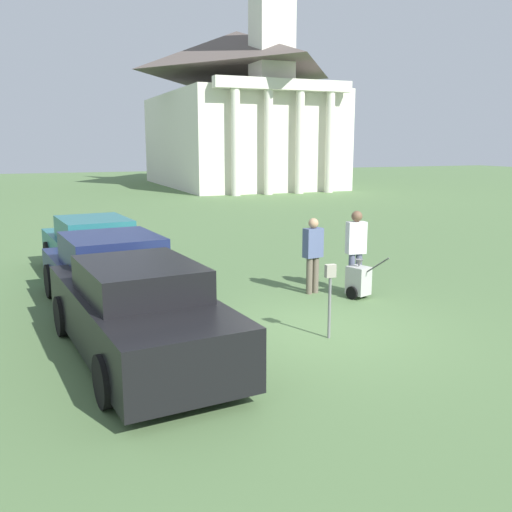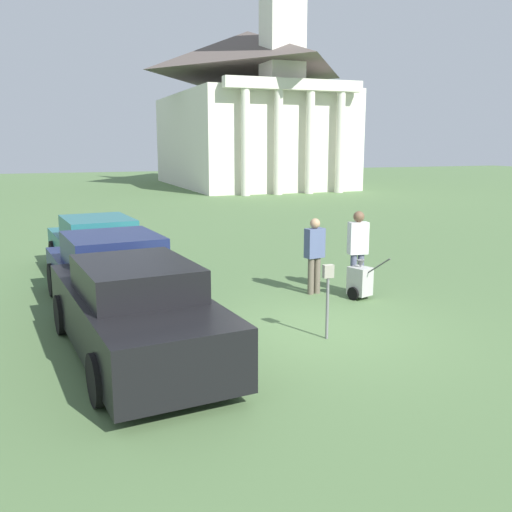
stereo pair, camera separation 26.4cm
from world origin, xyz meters
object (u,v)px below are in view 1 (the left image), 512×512
church (239,107)px  parked_car_navy (111,275)px  person_supervisor (356,246)px  parked_car_teal (94,249)px  equipment_cart (358,280)px  parking_meter (330,287)px  parked_car_black (138,312)px  person_worker (313,251)px

church → parked_car_navy: bearing=-114.7°
person_supervisor → church: bearing=-99.0°
parked_car_teal → church: church is taller
parked_car_navy → equipment_cart: bearing=-18.7°
parked_car_teal → parking_meter: 6.95m
parked_car_black → equipment_cart: parked_car_black is taller
parked_car_black → equipment_cart: 5.29m
parked_car_black → parking_meter: parked_car_black is taller
parked_car_navy → equipment_cart: 5.15m
parked_car_black → parked_car_navy: bearing=84.2°
parked_car_navy → church: (14.31, 31.11, 5.33)m
parked_car_black → person_worker: size_ratio=3.08×
parked_car_black → parking_meter: bearing=-12.6°
person_supervisor → parking_meter: bearing=57.4°
parking_meter → person_supervisor: person_supervisor is taller
person_supervisor → parked_car_black: bearing=28.8°
parked_car_navy → parking_meter: parked_car_navy is taller
parked_car_teal → person_supervisor: size_ratio=2.70×
parked_car_black → church: (14.31, 33.91, 5.31)m
person_worker → equipment_cart: size_ratio=1.68×
person_worker → equipment_cart: 1.17m
parked_car_teal → equipment_cart: bearing=-45.5°
parked_car_navy → parked_car_teal: bearing=84.2°
parked_car_teal → person_worker: size_ratio=2.94×
parked_car_navy → parking_meter: 4.48m
person_supervisor → church: size_ratio=0.08×
equipment_cart → parking_meter: bearing=-151.1°
parked_car_black → church: church is taller
parking_meter → person_worker: bearing=67.8°
parked_car_black → person_worker: person_worker is taller
equipment_cart → church: size_ratio=0.04×
parked_car_black → person_supervisor: person_supervisor is taller
parked_car_teal → person_supervisor: 6.40m
person_worker → church: 33.49m
parking_meter → equipment_cart: bearing=47.6°
parked_car_black → parked_car_teal: parked_car_black is taller
equipment_cart → parked_car_black: bearing=179.6°
parked_car_black → church: 37.19m
parked_car_black → parked_car_navy: parked_car_black is taller
parked_car_navy → parked_car_teal: (-0.00, 3.01, -0.01)m
parked_car_black → person_supervisor: bearing=16.0°
parked_car_navy → parked_car_teal: size_ratio=0.98×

